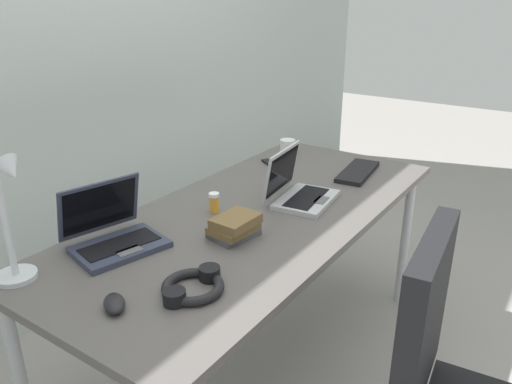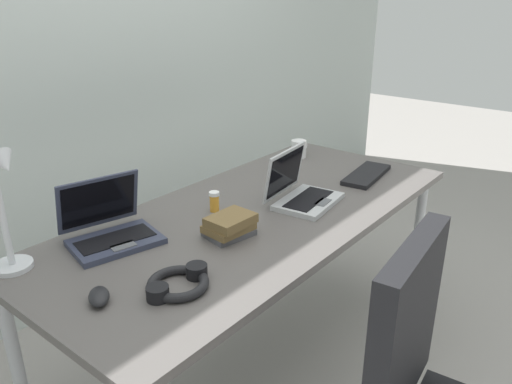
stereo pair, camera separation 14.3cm
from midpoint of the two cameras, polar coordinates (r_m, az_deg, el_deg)
ground_plane at (r=2.34m, az=-1.86°, el=-19.02°), size 12.00×12.00×0.00m
wall_back at (r=2.59m, az=-23.11°, el=15.16°), size 6.00×0.13×2.60m
desk at (r=1.96m, az=-2.10°, el=-3.75°), size 1.80×0.80×0.74m
desk_lamp at (r=1.58m, az=-28.40°, el=-2.92°), size 0.12×0.18×0.40m
laptop_front_left at (r=1.75m, az=-18.14°, el=-4.61°), size 0.34×0.31×0.21m
laptop_back_right at (r=2.01m, az=2.86°, el=0.12°), size 0.31×0.26×0.21m
external_keyboard at (r=2.36m, az=9.76°, el=2.26°), size 0.34×0.16×0.02m
computer_mouse at (r=1.44m, az=-18.61°, el=-11.96°), size 0.10×0.11×0.03m
cell_phone at (r=2.45m, az=0.26°, el=3.25°), size 0.13×0.15×0.01m
headphones at (r=1.46m, az=-10.03°, el=-10.52°), size 0.21×0.18×0.04m
pill_bottle at (r=1.92m, az=-6.90°, el=-1.23°), size 0.04×0.04×0.08m
book_stack at (r=1.73m, az=-4.83°, el=-3.98°), size 0.18×0.15×0.08m
coffee_mug at (r=2.57m, az=2.03°, el=5.00°), size 0.11×0.08×0.09m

